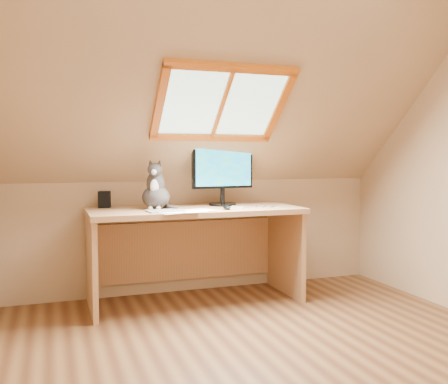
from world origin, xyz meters
name	(u,v)px	position (x,y,z in m)	size (l,w,h in m)	color
ground	(280,363)	(0.00, 0.00, 0.00)	(3.50, 3.50, 0.00)	brown
room_shell	(289,118)	(0.00, -0.09, 1.43)	(3.52, 3.52, 2.41)	tan
desk	(193,234)	(-0.12, 1.45, 0.56)	(1.74, 0.76, 0.79)	tan
monitor	(223,171)	(0.16, 1.48, 1.09)	(0.56, 0.24, 0.51)	black
cat	(156,191)	(-0.45, 1.39, 0.94)	(0.29, 0.32, 0.41)	#494340
desk_speaker	(104,199)	(-0.83, 1.63, 0.86)	(0.10, 0.10, 0.14)	black
graphics_tablet	(165,211)	(-0.42, 1.16, 0.80)	(0.27, 0.19, 0.01)	#B2B2B7
mouse	(227,208)	(0.08, 1.15, 0.81)	(0.06, 0.10, 0.03)	black
papers	(189,211)	(-0.24, 1.12, 0.80)	(0.35, 0.30, 0.01)	white
cables	(251,207)	(0.34, 1.26, 0.80)	(0.51, 0.26, 0.01)	silver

